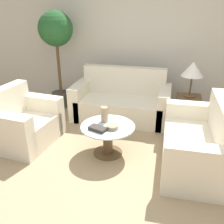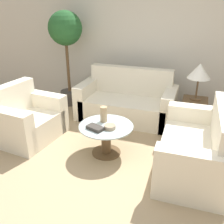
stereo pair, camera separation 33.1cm
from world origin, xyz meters
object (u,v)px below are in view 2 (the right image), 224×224
object	(u,v)px
sofa_main	(127,103)
coffee_table	(106,136)
potted_plant	(66,39)
book_stack	(95,128)
table_lamp	(199,72)
vase	(104,114)
armchair	(27,121)
loveseat	(198,150)
bowl	(110,127)

from	to	relation	value
sofa_main	coffee_table	bearing A→B (deg)	-87.12
potted_plant	book_stack	size ratio (longest dim) A/B	7.09
table_lamp	vase	size ratio (longest dim) A/B	2.67
armchair	loveseat	size ratio (longest dim) A/B	0.72
table_lamp	coffee_table	bearing A→B (deg)	-131.85
table_lamp	book_stack	xyz separation A→B (m)	(-1.23, -1.42, -0.52)
armchair	potted_plant	bearing A→B (deg)	8.65
sofa_main	table_lamp	xyz separation A→B (m)	(1.19, -0.03, 0.70)
armchair	bowl	bearing A→B (deg)	-87.59
coffee_table	vase	size ratio (longest dim) A/B	3.36
vase	bowl	size ratio (longest dim) A/B	1.42
coffee_table	bowl	world-z (taller)	bowl
armchair	bowl	xyz separation A→B (m)	(1.43, -0.09, 0.18)
vase	book_stack	world-z (taller)	vase
table_lamp	vase	distance (m)	1.72
sofa_main	potted_plant	bearing A→B (deg)	168.62
table_lamp	loveseat	bearing A→B (deg)	-84.58
armchair	coffee_table	world-z (taller)	armchair
coffee_table	potted_plant	world-z (taller)	potted_plant
sofa_main	book_stack	xyz separation A→B (m)	(-0.03, -1.45, 0.18)
coffee_table	bowl	distance (m)	0.22
vase	book_stack	distance (m)	0.29
loveseat	bowl	size ratio (longest dim) A/B	9.26
loveseat	armchair	bearing A→B (deg)	-90.87
armchair	loveseat	distance (m)	2.59
armchair	table_lamp	distance (m)	2.86
book_stack	armchair	bearing A→B (deg)	-168.50
coffee_table	loveseat	bearing A→B (deg)	1.28
table_lamp	vase	bearing A→B (deg)	-136.46
potted_plant	table_lamp	bearing A→B (deg)	-6.74
sofa_main	loveseat	bearing A→B (deg)	-43.91
bowl	table_lamp	bearing A→B (deg)	51.85
potted_plant	coffee_table	bearing A→B (deg)	-47.78
bowl	sofa_main	bearing A→B (deg)	96.20
coffee_table	bowl	xyz separation A→B (m)	(0.08, -0.07, 0.19)
potted_plant	vase	bearing A→B (deg)	-47.23
sofa_main	loveseat	size ratio (longest dim) A/B	1.19
armchair	coffee_table	distance (m)	1.35
table_lamp	bowl	bearing A→B (deg)	-128.15
vase	bowl	xyz separation A→B (m)	(0.16, -0.18, -0.09)
sofa_main	vase	xyz separation A→B (m)	(-0.01, -1.18, 0.27)
table_lamp	bowl	distance (m)	1.77
potted_plant	armchair	bearing A→B (deg)	-87.40
vase	book_stack	xyz separation A→B (m)	(-0.02, -0.27, -0.09)
sofa_main	book_stack	size ratio (longest dim) A/B	6.61
armchair	book_stack	size ratio (longest dim) A/B	4.00
coffee_table	potted_plant	size ratio (longest dim) A/B	0.40
book_stack	vase	bearing A→B (deg)	105.89
vase	coffee_table	bearing A→B (deg)	-55.71
vase	book_stack	bearing A→B (deg)	-93.73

